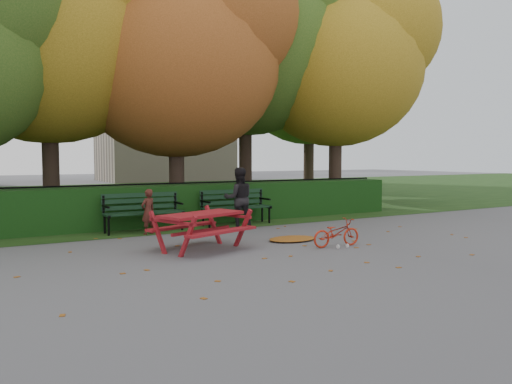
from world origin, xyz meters
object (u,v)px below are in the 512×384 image
bench_right (235,204)px  picnic_table (202,221)px  child (148,212)px  adult (239,198)px  bench_left (143,209)px  tree_g (319,71)px  tree_b (62,17)px  tree_e (348,57)px  bicycle (336,233)px  tree_c (189,48)px  tree_d (259,30)px

bench_right → picnic_table: bearing=-127.8°
child → adult: adult is taller
bench_left → picnic_table: size_ratio=0.93×
adult → bench_right: bearing=-95.3°
adult → picnic_table: bearing=63.9°
tree_g → child: bearing=-145.8°
bench_left → picnic_table: (0.23, -2.80, 0.01)m
tree_g → bench_right: (-7.23, -6.06, -4.85)m
bench_right → adult: 0.89m
tree_b → child: bearing=-72.7°
child → adult: size_ratio=0.69×
tree_e → bicycle: (-5.24, -5.86, -4.82)m
tree_c → tree_d: 3.50m
tree_e → bicycle: tree_e is taller
bench_left → child: child is taller
tree_e → bench_right: 7.38m
tree_b → tree_c: (3.28, -0.78, -0.58)m
tree_b → child: 6.15m
picnic_table → adult: size_ratio=1.32×
bench_right → child: (-2.44, -0.50, -0.02)m
bench_left → adult: size_ratio=1.23×
tree_g → adult: tree_g is taller
tree_c → bench_right: tree_c is taller
tree_g → picnic_table: tree_g is taller
picnic_table → adult: adult is taller
tree_c → child: 5.57m
bench_left → bicycle: bench_left is taller
bench_left → tree_e: bearing=14.8°
tree_b → tree_c: tree_b is taller
bench_right → bicycle: (0.18, -3.80, -0.25)m
tree_c → bench_left: tree_c is taller
tree_b → child: tree_b is taller
tree_e → adult: (-5.75, -2.87, -4.35)m
tree_e → bench_left: 9.29m
tree_b → picnic_table: tree_b is taller
bench_right → tree_c: bearing=96.7°
bench_left → bicycle: (2.58, -3.80, -0.25)m
child → adult: bearing=148.0°
picnic_table → child: (-0.27, 2.30, -0.03)m
bench_left → bicycle: 4.60m
adult → tree_c: bearing=-74.4°
tree_e → bench_right: bearing=-159.1°
tree_d → tree_e: size_ratio=1.17×
picnic_table → tree_e: bearing=13.5°
tree_e → bicycle: 9.22m
tree_c → adult: 5.11m
tree_d → bicycle: bearing=-109.5°
tree_d → tree_g: (4.46, 2.53, -0.61)m
tree_b → tree_c: size_ratio=1.10×
picnic_table → tree_d: bearing=32.8°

